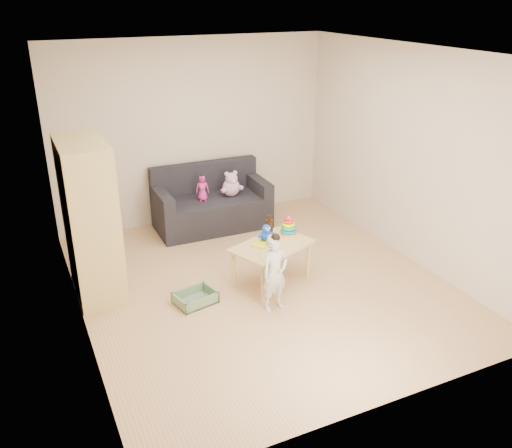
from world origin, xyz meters
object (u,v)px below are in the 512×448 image
sofa (212,213)px  toddler (275,274)px  play_table (272,263)px  wardrobe (90,220)px

sofa → toddler: size_ratio=1.91×
sofa → play_table: size_ratio=1.76×
wardrobe → toddler: size_ratio=2.10×
wardrobe → play_table: 2.09m
wardrobe → toddler: 2.08m
wardrobe → sofa: bearing=32.0°
sofa → play_table: bearing=-87.1°
sofa → toddler: bearing=-93.3°
wardrobe → play_table: bearing=-19.0°
play_table → wardrobe: bearing=161.0°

